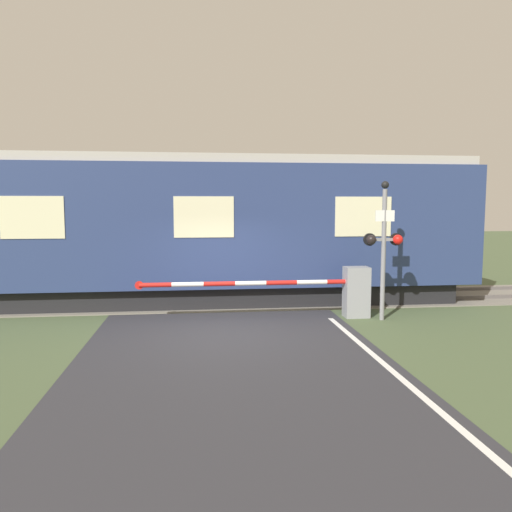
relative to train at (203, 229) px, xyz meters
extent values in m
plane|color=#475638|center=(0.44, -3.68, -2.10)|extent=(80.00, 80.00, 0.00)
cube|color=slate|center=(0.44, 0.00, -2.08)|extent=(36.00, 3.20, 0.03)
cube|color=#595451|center=(0.44, -0.72, -2.02)|extent=(36.00, 0.08, 0.10)
cube|color=#595451|center=(0.44, 0.72, -2.02)|extent=(36.00, 0.08, 0.10)
cube|color=black|center=(0.00, 0.00, -1.80)|extent=(13.97, 2.69, 0.60)
cube|color=navy|center=(0.00, 0.00, 0.13)|extent=(15.19, 3.16, 3.26)
cube|color=#ADA89E|center=(0.00, 0.00, 1.88)|extent=(14.88, 2.91, 0.24)
cube|color=beige|center=(4.18, -1.59, 0.38)|extent=(1.52, 0.02, 1.04)
cube|color=beige|center=(0.00, -1.59, 0.38)|extent=(1.52, 0.02, 1.04)
cube|color=beige|center=(-4.18, -1.59, 0.38)|extent=(1.52, 0.02, 1.04)
cube|color=gray|center=(3.74, -2.49, -1.47)|extent=(0.60, 0.44, 1.25)
cylinder|color=gray|center=(3.74, -2.49, -1.20)|extent=(0.16, 0.16, 0.18)
cylinder|color=red|center=(3.36, -2.49, -1.20)|extent=(0.75, 0.11, 0.11)
cylinder|color=white|center=(2.60, -2.49, -1.20)|extent=(0.75, 0.11, 0.11)
cylinder|color=red|center=(1.85, -2.49, -1.20)|extent=(0.75, 0.11, 0.11)
cylinder|color=white|center=(1.09, -2.49, -1.20)|extent=(0.75, 0.11, 0.11)
cylinder|color=red|center=(0.34, -2.49, -1.20)|extent=(0.75, 0.11, 0.11)
cylinder|color=white|center=(-0.41, -2.49, -1.20)|extent=(0.75, 0.11, 0.11)
cylinder|color=red|center=(-1.17, -2.49, -1.20)|extent=(0.75, 0.11, 0.11)
cylinder|color=red|center=(-1.55, -2.49, -1.20)|extent=(0.20, 0.02, 0.20)
cylinder|color=gray|center=(4.26, -2.87, -0.52)|extent=(0.11, 0.11, 3.15)
cube|color=gray|center=(4.26, -2.87, -0.14)|extent=(0.78, 0.07, 0.07)
sphere|color=black|center=(3.93, -2.92, -0.14)|extent=(0.24, 0.24, 0.24)
sphere|color=red|center=(4.59, -2.92, -0.14)|extent=(0.24, 0.24, 0.24)
cylinder|color=black|center=(3.93, -2.81, -0.14)|extent=(0.30, 0.06, 0.30)
cylinder|color=black|center=(4.59, -2.81, -0.14)|extent=(0.30, 0.06, 0.30)
cube|color=white|center=(4.26, -2.91, 0.42)|extent=(0.46, 0.02, 0.26)
sphere|color=black|center=(4.26, -2.87, 1.15)|extent=(0.18, 0.18, 0.18)
camera|label=1|loc=(-0.15, -14.33, 0.67)|focal=35.00mm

